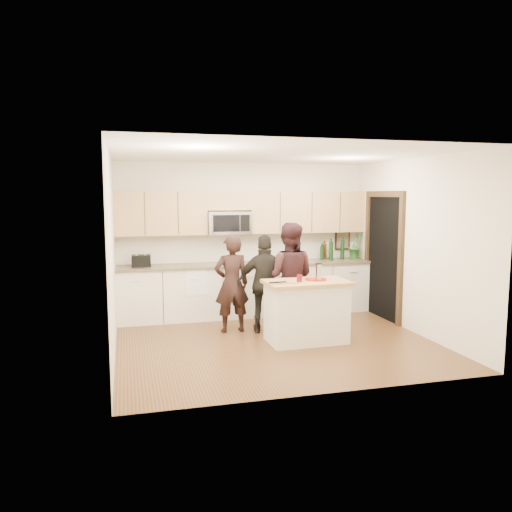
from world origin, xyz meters
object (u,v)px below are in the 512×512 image
object	(u,v)px
toaster	(141,261)
woman_left	(232,284)
woman_center	(289,277)
woman_right	(265,284)
island	(306,311)

from	to	relation	value
toaster	woman_left	size ratio (longest dim) A/B	0.20
woman_center	woman_right	size ratio (longest dim) A/B	1.12
island	woman_left	distance (m)	1.27
toaster	woman_right	bearing A→B (deg)	-31.78
island	woman_center	xyz separation A→B (m)	(-0.07, 0.62, 0.40)
woman_left	woman_right	world-z (taller)	woman_right
woman_center	woman_right	bearing A→B (deg)	19.54
island	toaster	world-z (taller)	toaster
woman_left	woman_right	xyz separation A→B (m)	(0.50, -0.15, 0.00)
woman_left	woman_center	distance (m)	0.89
toaster	woman_right	xyz separation A→B (m)	(1.84, -1.14, -0.28)
woman_left	woman_right	distance (m)	0.52
island	woman_center	size ratio (longest dim) A/B	0.71
toaster	woman_left	bearing A→B (deg)	-36.45
woman_left	toaster	bearing A→B (deg)	-39.27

